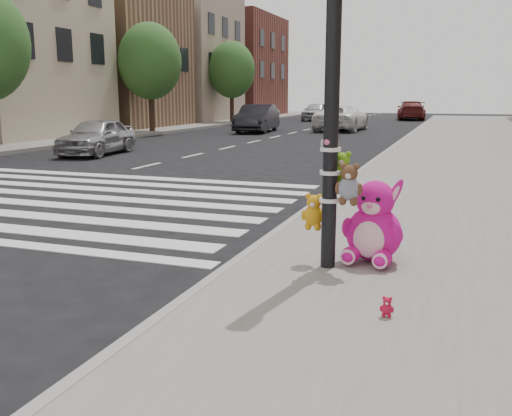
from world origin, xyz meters
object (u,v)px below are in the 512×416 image
at_px(red_teddy, 387,307).
at_px(car_dark_far, 257,118).
at_px(pink_bunny, 373,227).
at_px(car_silver_far, 97,136).
at_px(signal_pole, 333,121).
at_px(car_white_near, 342,118).

xyz_separation_m(red_teddy, car_dark_far, (-9.90, 24.47, 0.51)).
bearing_deg(red_teddy, car_dark_far, 111.47).
distance_m(pink_bunny, red_teddy, 1.71).
relative_size(car_silver_far, car_dark_far, 0.81).
bearing_deg(car_dark_far, signal_pole, -74.20).
bearing_deg(car_dark_far, red_teddy, -73.64).
xyz_separation_m(car_dark_far, car_white_near, (4.03, 2.88, -0.04)).
xyz_separation_m(red_teddy, car_white_near, (-5.87, 27.34, 0.47)).
bearing_deg(car_white_near, car_dark_far, 36.76).
height_order(pink_bunny, car_silver_far, car_silver_far).
bearing_deg(car_silver_far, car_dark_far, 77.24).
relative_size(car_dark_far, car_white_near, 0.89).
bearing_deg(car_silver_far, pink_bunny, -50.49).
xyz_separation_m(red_teddy, car_silver_far, (-11.10, 11.68, 0.39)).
height_order(red_teddy, car_silver_far, car_silver_far).
relative_size(signal_pole, red_teddy, 21.87).
bearing_deg(signal_pole, car_silver_far, 134.79).
bearing_deg(car_silver_far, signal_pole, -52.61).
height_order(signal_pole, car_dark_far, signal_pole).
height_order(pink_bunny, car_dark_far, car_dark_far).
xyz_separation_m(signal_pole, car_white_near, (-5.09, 26.06, -1.03)).
bearing_deg(pink_bunny, red_teddy, -70.59).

